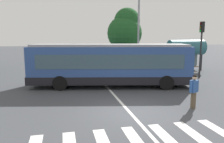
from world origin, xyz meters
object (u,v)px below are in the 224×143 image
at_px(city_transit_bus, 110,65).
at_px(bus_stop_shelter, 186,48).
at_px(parked_car_blue, 108,60).
at_px(parked_car_black, 131,60).
at_px(background_tree_right, 125,30).
at_px(traffic_light_far_corner, 201,41).
at_px(parked_car_silver, 87,61).
at_px(twin_arm_street_lamp, 139,19).
at_px(pedestrian_crossing_street, 194,90).
at_px(parked_car_charcoal, 64,61).

relative_size(city_transit_bus, bus_stop_shelter, 3.04).
bearing_deg(bus_stop_shelter, parked_car_blue, 144.04).
bearing_deg(city_transit_bus, parked_car_blue, 79.05).
bearing_deg(parked_car_black, background_tree_right, 104.71).
distance_m(parked_car_black, traffic_light_far_corner, 9.72).
bearing_deg(parked_car_silver, background_tree_right, 17.89).
distance_m(parked_car_silver, twin_arm_street_lamp, 7.63).
bearing_deg(twin_arm_street_lamp, pedestrian_crossing_street, -96.61).
relative_size(city_transit_bus, traffic_light_far_corner, 2.42).
distance_m(parked_car_black, twin_arm_street_lamp, 5.83).
relative_size(parked_car_blue, background_tree_right, 0.64).
bearing_deg(parked_car_silver, traffic_light_far_corner, -43.72).
bearing_deg(parked_car_black, parked_car_charcoal, 177.13).
bearing_deg(traffic_light_far_corner, city_transit_bus, -169.41).
bearing_deg(parked_car_black, twin_arm_street_lamp, -96.16).
height_order(traffic_light_far_corner, bus_stop_shelter, traffic_light_far_corner).
height_order(pedestrian_crossing_street, bus_stop_shelter, bus_stop_shelter).
bearing_deg(pedestrian_crossing_street, parked_car_silver, 102.78).
bearing_deg(parked_car_blue, bus_stop_shelter, -35.96).
relative_size(city_transit_bus, parked_car_black, 2.60).
height_order(parked_car_charcoal, background_tree_right, background_tree_right).
bearing_deg(parked_car_blue, parked_car_charcoal, 178.77).
relative_size(parked_car_charcoal, parked_car_silver, 0.99).
height_order(parked_car_blue, bus_stop_shelter, bus_stop_shelter).
xyz_separation_m(city_transit_bus, traffic_light_far_corner, (8.33, 1.56, 1.65)).
xyz_separation_m(pedestrian_crossing_street, traffic_light_far_corner, (5.31, 7.40, 2.27)).
bearing_deg(parked_car_charcoal, parked_car_silver, -13.36).
bearing_deg(traffic_light_far_corner, bus_stop_shelter, 76.70).
relative_size(parked_car_silver, bus_stop_shelter, 1.19).
bearing_deg(parked_car_charcoal, city_transit_bus, -73.67).
bearing_deg(parked_car_silver, bus_stop_shelter, -25.65).
bearing_deg(city_transit_bus, traffic_light_far_corner, 10.59).
height_order(pedestrian_crossing_street, parked_car_charcoal, pedestrian_crossing_street).
bearing_deg(traffic_light_far_corner, parked_car_blue, 124.83).
xyz_separation_m(parked_car_blue, twin_arm_street_lamp, (2.43, -3.82, 4.62)).
height_order(parked_car_charcoal, parked_car_black, same).
bearing_deg(background_tree_right, parked_car_black, -75.29).
relative_size(pedestrian_crossing_street, background_tree_right, 0.24).
relative_size(traffic_light_far_corner, twin_arm_street_lamp, 0.56).
bearing_deg(parked_car_blue, city_transit_bus, -100.95).
bearing_deg(parked_car_charcoal, parked_car_black, -2.87).
bearing_deg(parked_car_black, traffic_light_far_corner, -68.34).
relative_size(parked_car_silver, twin_arm_street_lamp, 0.53).
xyz_separation_m(parked_car_black, traffic_light_far_corner, (3.47, -8.74, 2.47)).
bearing_deg(pedestrian_crossing_street, parked_car_charcoal, 110.41).
xyz_separation_m(city_transit_bus, bus_stop_shelter, (9.23, 5.37, 0.83)).
height_order(pedestrian_crossing_street, background_tree_right, background_tree_right).
relative_size(twin_arm_street_lamp, background_tree_right, 1.21).
relative_size(parked_car_blue, traffic_light_far_corner, 0.94).
xyz_separation_m(parked_car_charcoal, twin_arm_street_lamp, (7.61, -3.93, 4.62)).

